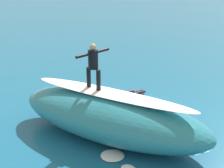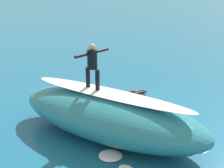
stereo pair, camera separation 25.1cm
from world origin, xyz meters
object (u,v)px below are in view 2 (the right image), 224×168
surfboard_riding (93,89)px  surfer_riding (92,63)px  surfer_paddling (129,93)px  surfboard_paddling (127,97)px

surfboard_riding → surfer_riding: 1.01m
surfboard_riding → surfer_paddling: (-0.66, -3.76, -1.54)m
surfboard_paddling → surfer_paddling: surfer_paddling is taller
surfboard_riding → surfboard_paddling: 4.08m
surfer_riding → surfboard_paddling: 4.60m
surfboard_riding → surfer_riding: (0.00, 0.00, 1.01)m
surfboard_riding → surfer_paddling: surfboard_riding is taller
surfer_riding → surfer_paddling: 4.58m
surfboard_riding → surfboard_paddling: (-0.57, -3.67, -1.70)m
surfer_paddling → surfboard_riding: bearing=35.8°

